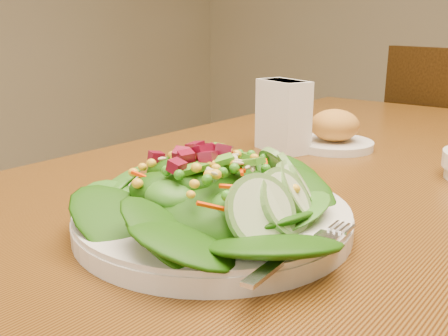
{
  "coord_description": "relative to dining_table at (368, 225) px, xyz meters",
  "views": [
    {
      "loc": [
        0.3,
        -0.76,
        0.97
      ],
      "look_at": [
        -0.04,
        -0.33,
        0.82
      ],
      "focal_mm": 40.0,
      "sensor_mm": 36.0,
      "label": 1
    }
  ],
  "objects": [
    {
      "name": "napkin_holder",
      "position": [
        -0.18,
        0.0,
        0.17
      ],
      "size": [
        0.11,
        0.09,
        0.13
      ],
      "rotation": [
        0.0,
        0.0,
        -0.35
      ],
      "color": "white",
      "rests_on": "dining_table"
    },
    {
      "name": "salad_plate",
      "position": [
        -0.03,
        -0.35,
        0.13
      ],
      "size": [
        0.31,
        0.31,
        0.09
      ],
      "rotation": [
        0.0,
        0.0,
        -0.19
      ],
      "color": "silver",
      "rests_on": "dining_table"
    },
    {
      "name": "dining_table",
      "position": [
        0.0,
        0.0,
        0.0
      ],
      "size": [
        0.9,
        1.4,
        0.75
      ],
      "color": "brown",
      "rests_on": "ground_plane"
    },
    {
      "name": "bread_plate",
      "position": [
        -0.11,
        0.08,
        0.13
      ],
      "size": [
        0.15,
        0.15,
        0.07
      ],
      "color": "silver",
      "rests_on": "dining_table"
    }
  ]
}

